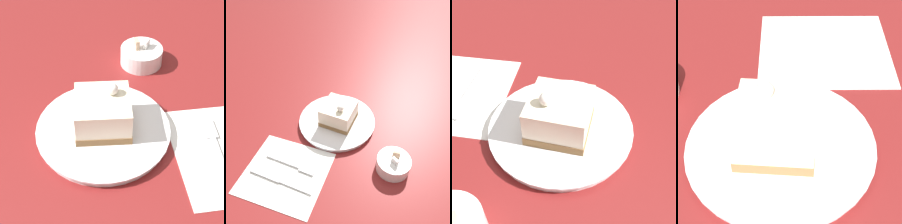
# 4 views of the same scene
# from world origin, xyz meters

# --- Properties ---
(ground_plane) EXTENTS (4.00, 4.00, 0.00)m
(ground_plane) POSITION_xyz_m (0.00, 0.00, 0.00)
(ground_plane) COLOR maroon
(plate) EXTENTS (0.25, 0.25, 0.02)m
(plate) POSITION_xyz_m (0.04, -0.01, 0.01)
(plate) COLOR white
(plate) RESTS_ON ground_plane
(cake_slice) EXTENTS (0.11, 0.11, 0.09)m
(cake_slice) POSITION_xyz_m (0.04, 0.00, 0.05)
(cake_slice) COLOR olive
(cake_slice) RESTS_ON plate
(fork) EXTENTS (0.04, 0.16, 0.00)m
(fork) POSITION_xyz_m (0.24, -0.02, 0.01)
(fork) COLOR silver
(fork) RESTS_ON napkin
(sugar_bowl) EXTENTS (0.09, 0.09, 0.06)m
(sugar_bowl) POSITION_xyz_m (0.10, 0.22, 0.02)
(sugar_bowl) COLOR white
(sugar_bowl) RESTS_ON ground_plane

